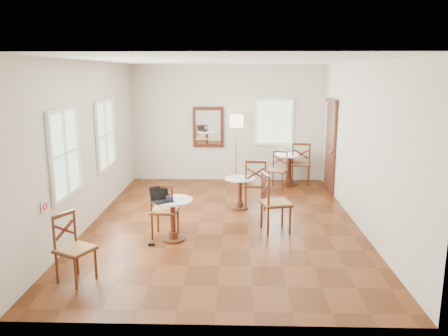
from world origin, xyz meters
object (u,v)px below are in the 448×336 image
chair_mid_a (255,184)px  power_adapter (151,244)px  chair_near_b (74,248)px  chair_back_b (278,170)px  cafe_table_back (290,166)px  chair_near_a (164,210)px  chair_mid_b (274,203)px  cafe_table_near (173,215)px  chair_back_a (301,163)px  laptop (161,198)px  mouse (165,201)px  cafe_table_mid (240,190)px  floor_lamp (236,126)px  water_glass (166,196)px  navy_mug (169,199)px

chair_mid_a → power_adapter: bearing=51.1°
chair_near_b → chair_back_b: (3.22, 5.09, -0.02)m
cafe_table_back → chair_near_a: (-2.58, -3.80, 0.00)m
chair_near_a → chair_mid_b: chair_mid_b is taller
chair_mid_b → chair_back_b: 3.07m
power_adapter → cafe_table_near: bearing=37.3°
chair_mid_b → chair_back_a: (0.95, 3.46, 0.01)m
chair_near_b → laptop: size_ratio=2.25×
cafe_table_near → chair_back_b: bearing=59.6°
chair_near_a → mouse: bearing=107.1°
cafe_table_mid → chair_back_b: chair_back_b is taller
chair_back_b → chair_near_b: bearing=-100.5°
floor_lamp → water_glass: bearing=-106.2°
cafe_table_back → power_adapter: cafe_table_back is taller
chair_near_a → floor_lamp: (1.22, 3.91, 1.00)m
chair_near_b → water_glass: 1.89m
cafe_table_near → chair_near_b: size_ratio=0.76×
mouse → power_adapter: (-0.22, -0.11, -0.72)m
cafe_table_mid → laptop: size_ratio=1.56×
chair_near_a → navy_mug: (0.13, -0.28, 0.28)m
floor_lamp → laptop: 4.41m
chair_back_b → mouse: size_ratio=10.98×
cafe_table_near → chair_near_a: 0.23m
laptop → mouse: bearing=-60.0°
chair_mid_a → chair_back_a: chair_back_a is taller
chair_mid_b → chair_back_b: (0.35, 3.05, -0.08)m
chair_near_a → cafe_table_near: bearing=142.6°
chair_near_b → laptop: 1.74m
cafe_table_mid → mouse: 2.36m
chair_near_b → navy_mug: (1.09, 1.41, 0.29)m
chair_mid_b → navy_mug: bearing=95.9°
chair_back_a → navy_mug: bearing=64.1°
mouse → chair_back_b: bearing=70.6°
chair_mid_b → floor_lamp: (-0.69, 3.56, 0.95)m
mouse → navy_mug: bearing=20.6°
chair_back_a → floor_lamp: size_ratio=0.62×
mouse → navy_mug: navy_mug is taller
navy_mug → water_glass: water_glass is taller
chair_back_b → power_adapter: 4.54m
mouse → cafe_table_near: bearing=62.4°
chair_mid_b → chair_back_b: size_ratio=1.17×
chair_near_b → chair_mid_b: (2.87, 2.04, 0.06)m
navy_mug → power_adapter: 0.81m
cafe_table_mid → chair_back_a: 2.64m
cafe_table_back → mouse: bearing=-121.6°
laptop → power_adapter: bearing=-170.4°
navy_mug → floor_lamp: bearing=75.4°
chair_near_b → chair_mid_a: 4.31m
chair_mid_b → chair_near_b: bearing=111.7°
cafe_table_mid → chair_near_b: chair_near_b is taller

